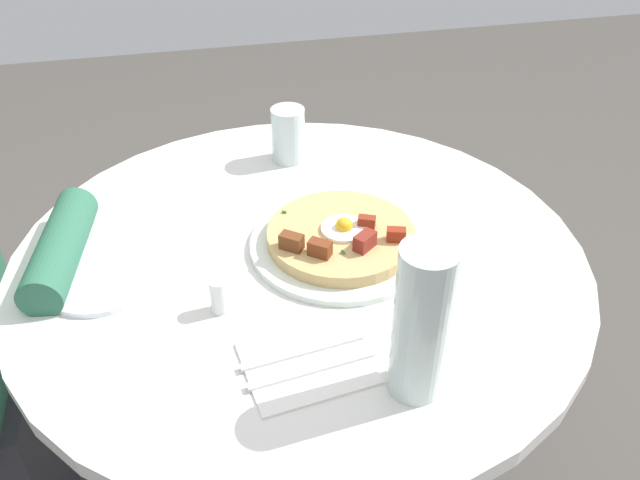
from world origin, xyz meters
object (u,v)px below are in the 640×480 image
(dining_table, at_px, (301,328))
(fork, at_px, (303,352))
(bread_plate, at_px, (101,277))
(salt_shaker, at_px, (219,296))
(breakfast_pizza, at_px, (341,236))
(water_glass, at_px, (288,135))
(water_bottle, at_px, (421,324))
(knife, at_px, (311,370))
(pizza_plate, at_px, (341,244))

(dining_table, relative_size, fork, 5.36)
(bread_plate, relative_size, salt_shaker, 3.17)
(bread_plate, xyz_separation_m, salt_shaker, (-0.11, -0.18, 0.02))
(fork, bearing_deg, dining_table, -107.75)
(breakfast_pizza, xyz_separation_m, water_glass, (0.32, 0.03, 0.03))
(breakfast_pizza, relative_size, water_bottle, 1.10)
(fork, height_order, water_glass, water_glass)
(dining_table, xyz_separation_m, knife, (-0.27, 0.04, 0.18))
(breakfast_pizza, xyz_separation_m, knife, (-0.27, 0.11, -0.02))
(salt_shaker, bearing_deg, bread_plate, 57.71)
(bread_plate, height_order, water_glass, water_glass)
(water_bottle, bearing_deg, dining_table, 16.07)
(bread_plate, height_order, fork, bread_plate)
(breakfast_pizza, xyz_separation_m, water_bottle, (-0.32, -0.02, 0.09))
(fork, xyz_separation_m, knife, (-0.04, -0.00, 0.00))
(breakfast_pizza, distance_m, knife, 0.29)
(dining_table, bearing_deg, water_glass, -7.51)
(water_bottle, bearing_deg, knife, 68.02)
(bread_plate, bearing_deg, knife, -132.95)
(breakfast_pizza, height_order, bread_plate, breakfast_pizza)
(knife, xyz_separation_m, salt_shaker, (0.15, 0.11, 0.02))
(water_bottle, relative_size, salt_shaker, 3.94)
(breakfast_pizza, bearing_deg, salt_shaker, 117.46)
(pizza_plate, bearing_deg, salt_shaker, 117.92)
(knife, bearing_deg, salt_shaker, -62.79)
(fork, xyz_separation_m, salt_shaker, (0.12, 0.10, 0.02))
(dining_table, relative_size, pizza_plate, 3.12)
(pizza_plate, xyz_separation_m, water_glass, (0.31, 0.03, 0.05))
(knife, height_order, salt_shaker, salt_shaker)
(knife, xyz_separation_m, water_bottle, (-0.05, -0.13, 0.11))
(breakfast_pizza, bearing_deg, knife, 157.85)
(bread_plate, xyz_separation_m, water_bottle, (-0.32, -0.41, 0.11))
(dining_table, distance_m, water_glass, 0.39)
(pizza_plate, bearing_deg, bread_plate, 90.13)
(water_glass, relative_size, water_bottle, 0.49)
(dining_table, distance_m, water_bottle, 0.44)
(dining_table, height_order, bread_plate, bread_plate)
(breakfast_pizza, xyz_separation_m, salt_shaker, (-0.11, 0.22, 0.00))
(fork, bearing_deg, knife, 90.00)
(bread_plate, distance_m, salt_shaker, 0.21)
(fork, xyz_separation_m, water_glass, (0.55, -0.08, 0.05))
(water_glass, distance_m, water_bottle, 0.64)
(breakfast_pizza, relative_size, salt_shaker, 4.31)
(bread_plate, xyz_separation_m, knife, (-0.27, -0.29, 0.00))
(dining_table, bearing_deg, fork, 170.00)
(breakfast_pizza, xyz_separation_m, fork, (-0.23, 0.11, -0.02))
(dining_table, height_order, knife, knife)
(salt_shaker, bearing_deg, water_glass, -23.31)
(bread_plate, distance_m, knife, 0.39)
(pizza_plate, height_order, fork, pizza_plate)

